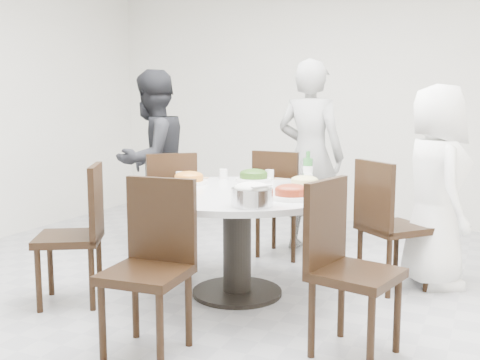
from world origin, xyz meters
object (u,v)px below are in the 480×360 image
at_px(diner_left, 152,161).
at_px(chair_n, 284,203).
at_px(dining_table, 237,243).
at_px(chair_se, 356,270).
at_px(diner_middle, 310,156).
at_px(chair_nw, 167,207).
at_px(rice_bowl, 252,197).
at_px(chair_ne, 394,225).
at_px(chair_s, 146,270).
at_px(soup_bowl, 165,191).
at_px(diner_right, 436,186).
at_px(beverage_bottle, 308,167).
at_px(chair_sw, 69,235).

bearing_deg(diner_left, chair_n, 112.87).
distance_m(dining_table, chair_n, 1.11).
height_order(dining_table, chair_se, chair_se).
relative_size(dining_table, diner_middle, 0.86).
bearing_deg(chair_nw, diner_middle, 175.75).
relative_size(diner_left, rice_bowl, 6.56).
distance_m(chair_ne, chair_s, 1.97).
distance_m(diner_middle, soup_bowl, 1.88).
relative_size(chair_se, diner_right, 0.63).
bearing_deg(chair_se, chair_n, 44.26).
height_order(chair_ne, chair_se, same).
xyz_separation_m(dining_table, beverage_bottle, (0.34, 0.55, 0.50)).
height_order(chair_nw, beverage_bottle, beverage_bottle).
relative_size(chair_s, diner_middle, 0.54).
distance_m(chair_se, diner_left, 2.67).
xyz_separation_m(chair_se, rice_bowl, (-0.66, 0.13, 0.33)).
relative_size(chair_sw, chair_se, 1.00).
height_order(chair_sw, rice_bowl, chair_sw).
distance_m(chair_sw, beverage_bottle, 1.80).
bearing_deg(chair_s, chair_sw, 149.26).
bearing_deg(rice_bowl, chair_sw, -173.98).
relative_size(dining_table, soup_bowl, 5.39).
xyz_separation_m(chair_n, rice_bowl, (0.38, -1.59, 0.33)).
bearing_deg(soup_bowl, diner_left, 126.27).
xyz_separation_m(dining_table, chair_ne, (0.98, 0.60, 0.10)).
bearing_deg(chair_s, chair_se, 19.31).
distance_m(dining_table, chair_ne, 1.16).
relative_size(rice_bowl, soup_bowl, 0.91).
distance_m(chair_sw, chair_se, 1.96).
distance_m(chair_s, diner_left, 2.27).
height_order(chair_s, rice_bowl, chair_s).
bearing_deg(beverage_bottle, chair_n, 125.55).
bearing_deg(diner_right, soup_bowl, 103.16).
bearing_deg(chair_n, diner_middle, -113.42).
bearing_deg(diner_right, chair_nw, 71.69).
height_order(chair_n, diner_middle, diner_middle).
height_order(dining_table, chair_ne, chair_ne).
xyz_separation_m(chair_sw, diner_middle, (1.06, 2.02, 0.40)).
relative_size(diner_right, beverage_bottle, 6.05).
height_order(diner_right, soup_bowl, diner_right).
xyz_separation_m(chair_sw, chair_se, (1.96, 0.01, 0.00)).
bearing_deg(beverage_bottle, soup_bowl, -122.93).
xyz_separation_m(dining_table, chair_s, (-0.04, -1.08, 0.10)).
bearing_deg(diner_right, rice_bowl, 118.79).
height_order(chair_sw, diner_right, diner_right).
relative_size(diner_left, soup_bowl, 5.94).
bearing_deg(dining_table, beverage_bottle, 58.47).
height_order(chair_ne, chair_s, same).
distance_m(chair_se, soup_bowl, 1.34).
distance_m(diner_right, beverage_bottle, 0.95).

